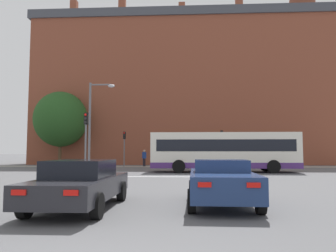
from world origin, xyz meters
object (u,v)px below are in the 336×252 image
object	(u,v)px
car_saloon_left	(81,183)
bus_crossing_lead	(224,151)
traffic_light_far_right	(222,142)
street_lamp_junction	(94,118)
pedestrian_waiting	(240,158)
car_roadster_right	(221,182)
traffic_light_far_left	(124,143)
pedestrian_walking_east	(144,156)
traffic_light_near_left	(86,133)

from	to	relation	value
car_saloon_left	bus_crossing_lead	size ratio (longest dim) A/B	0.42
car_saloon_left	traffic_light_far_right	bearing A→B (deg)	75.26
street_lamp_junction	pedestrian_waiting	bearing A→B (deg)	46.48
car_roadster_right	bus_crossing_lead	world-z (taller)	bus_crossing_lead
traffic_light_far_right	pedestrian_waiting	distance (m)	3.00
traffic_light_far_left	traffic_light_far_right	distance (m)	10.41
traffic_light_far_left	pedestrian_waiting	world-z (taller)	traffic_light_far_left
traffic_light_far_left	pedestrian_walking_east	size ratio (longest dim) A/B	2.04
car_roadster_right	traffic_light_far_right	bearing A→B (deg)	85.15
car_roadster_right	traffic_light_far_left	size ratio (longest dim) A/B	1.16
street_lamp_junction	bus_crossing_lead	bearing A→B (deg)	17.22
traffic_light_far_right	traffic_light_near_left	xyz separation A→B (m)	(-10.64, -13.18, 0.24)
car_roadster_right	traffic_light_far_right	size ratio (longest dim) A/B	1.12
traffic_light_near_left	pedestrian_waiting	xyz separation A→B (m)	(12.76, 14.44, -1.94)
car_roadster_right	pedestrian_walking_east	size ratio (longest dim) A/B	2.36
car_saloon_left	traffic_light_far_left	size ratio (longest dim) A/B	1.28
car_saloon_left	car_roadster_right	xyz separation A→B (m)	(4.07, 0.75, -0.01)
car_saloon_left	traffic_light_far_right	distance (m)	26.77
traffic_light_far_right	car_roadster_right	bearing A→B (deg)	-96.22
traffic_light_near_left	pedestrian_walking_east	distance (m)	14.04
traffic_light_far_right	traffic_light_near_left	distance (m)	16.94
car_roadster_right	traffic_light_near_left	distance (m)	14.44
car_roadster_right	bus_crossing_lead	size ratio (longest dim) A/B	0.38
car_saloon_left	traffic_light_near_left	distance (m)	13.38
car_saloon_left	traffic_light_far_left	distance (m)	25.65
car_saloon_left	pedestrian_walking_east	world-z (taller)	pedestrian_walking_east
street_lamp_junction	traffic_light_far_left	bearing A→B (deg)	89.88
bus_crossing_lead	pedestrian_waiting	bearing A→B (deg)	-16.08
traffic_light_near_left	pedestrian_walking_east	bearing A→B (deg)	80.68
traffic_light_near_left	traffic_light_far_left	bearing A→B (deg)	88.92
traffic_light_far_left	traffic_light_far_right	bearing A→B (deg)	2.72
bus_crossing_lead	traffic_light_far_right	distance (m)	9.08
street_lamp_junction	pedestrian_walking_east	world-z (taller)	street_lamp_junction
car_saloon_left	traffic_light_far_left	bearing A→B (deg)	98.10
pedestrian_waiting	pedestrian_walking_east	xyz separation A→B (m)	(-10.51, -0.69, 0.17)
street_lamp_junction	traffic_light_near_left	bearing A→B (deg)	-100.04
traffic_light_far_right	traffic_light_near_left	bearing A→B (deg)	-128.91
traffic_light_far_left	pedestrian_walking_east	bearing A→B (deg)	27.73
car_roadster_right	traffic_light_far_right	xyz separation A→B (m)	(2.73, 25.07, 1.93)
car_saloon_left	pedestrian_waiting	distance (m)	28.51
traffic_light_far_right	car_saloon_left	bearing A→B (deg)	-104.77
bus_crossing_lead	pedestrian_walking_east	bearing A→B (deg)	38.34
traffic_light_near_left	street_lamp_junction	bearing A→B (deg)	79.96
pedestrian_waiting	traffic_light_far_left	bearing A→B (deg)	-6.97
car_saloon_left	traffic_light_near_left	world-z (taller)	traffic_light_near_left
traffic_light_far_right	street_lamp_junction	bearing A→B (deg)	-131.07
traffic_light_far_right	pedestrian_walking_east	distance (m)	8.54
car_roadster_right	traffic_light_far_left	distance (m)	25.81
street_lamp_junction	car_saloon_left	bearing A→B (deg)	-75.38
car_saloon_left	bus_crossing_lead	bearing A→B (deg)	70.48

